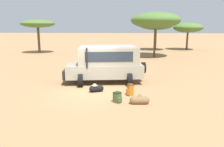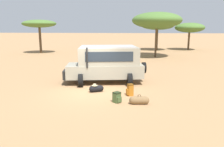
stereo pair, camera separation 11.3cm
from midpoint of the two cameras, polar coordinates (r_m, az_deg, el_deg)
name	(u,v)px [view 1 (the left image)]	position (r m, az deg, el deg)	size (l,w,h in m)	color
ground_plane	(93,92)	(12.50, -5.17, -4.77)	(320.00, 320.00, 0.00)	#9E754C
safari_vehicle	(106,63)	(14.30, -1.75, 2.68)	(5.48, 3.34, 2.44)	gray
backpack_beside_front_wheel	(130,90)	(11.74, 4.50, -4.31)	(0.42, 0.39, 0.63)	#B26619
backpack_cluster_center	(117,97)	(10.65, 1.10, -6.25)	(0.46, 0.46, 0.52)	#42562D
duffel_bag_low_black_case	(96,89)	(12.43, -4.36, -3.95)	(0.79, 0.58, 0.47)	black
duffel_bag_soft_canvas	(140,100)	(10.53, 6.92, -6.93)	(0.95, 0.44, 0.47)	brown
acacia_tree_far_left	(38,24)	(33.45, -18.93, 12.15)	(4.87, 4.30, 4.75)	brown
acacia_tree_left_mid	(156,20)	(27.89, 11.18, 13.45)	(6.02, 6.48, 5.49)	brown
acacia_tree_centre_back	(156,26)	(36.96, 11.38, 12.13)	(5.25, 5.19, 4.64)	brown
acacia_tree_right_mid	(188,28)	(38.83, 19.16, 11.22)	(4.76, 5.02, 4.46)	brown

